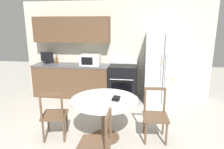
{
  "coord_description": "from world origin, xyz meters",
  "views": [
    {
      "loc": [
        0.74,
        -2.89,
        1.98
      ],
      "look_at": [
        0.14,
        1.15,
        0.95
      ],
      "focal_mm": 32.0,
      "sensor_mm": 36.0,
      "label": 1
    }
  ],
  "objects_px": {
    "refrigerator": "(162,68)",
    "dining_chair_near": "(97,145)",
    "dining_chair_right": "(155,116)",
    "microwave": "(90,60)",
    "candle_glass": "(98,95)",
    "countertop_tv": "(47,57)",
    "counter_bottle": "(57,60)",
    "dining_chair_left": "(54,115)",
    "oven_range": "(123,82)",
    "wallet": "(116,99)"
  },
  "relations": [
    {
      "from": "countertop_tv",
      "to": "wallet",
      "type": "distance_m",
      "value": 3.12
    },
    {
      "from": "dining_chair_right",
      "to": "dining_chair_near",
      "type": "distance_m",
      "value": 1.28
    },
    {
      "from": "oven_range",
      "to": "dining_chair_left",
      "type": "distance_m",
      "value": 2.36
    },
    {
      "from": "microwave",
      "to": "candle_glass",
      "type": "xyz_separation_m",
      "value": [
        0.63,
        -1.96,
        -0.27
      ]
    },
    {
      "from": "dining_chair_right",
      "to": "dining_chair_near",
      "type": "relative_size",
      "value": 1.0
    },
    {
      "from": "countertop_tv",
      "to": "counter_bottle",
      "type": "bearing_deg",
      "value": 2.99
    },
    {
      "from": "oven_range",
      "to": "dining_chair_left",
      "type": "xyz_separation_m",
      "value": [
        -0.99,
        -2.14,
        -0.03
      ]
    },
    {
      "from": "oven_range",
      "to": "dining_chair_right",
      "type": "height_order",
      "value": "oven_range"
    },
    {
      "from": "oven_range",
      "to": "dining_chair_near",
      "type": "bearing_deg",
      "value": -91.41
    },
    {
      "from": "oven_range",
      "to": "microwave",
      "type": "height_order",
      "value": "microwave"
    },
    {
      "from": "dining_chair_left",
      "to": "dining_chair_right",
      "type": "distance_m",
      "value": 1.76
    },
    {
      "from": "oven_range",
      "to": "candle_glass",
      "type": "xyz_separation_m",
      "value": [
        -0.26,
        -1.94,
        0.31
      ]
    },
    {
      "from": "dining_chair_right",
      "to": "countertop_tv",
      "type": "bearing_deg",
      "value": -37.99
    },
    {
      "from": "microwave",
      "to": "countertop_tv",
      "type": "relative_size",
      "value": 1.49
    },
    {
      "from": "countertop_tv",
      "to": "candle_glass",
      "type": "bearing_deg",
      "value": -46.83
    },
    {
      "from": "wallet",
      "to": "microwave",
      "type": "bearing_deg",
      "value": 115.08
    },
    {
      "from": "refrigerator",
      "to": "countertop_tv",
      "type": "relative_size",
      "value": 5.07
    },
    {
      "from": "counter_bottle",
      "to": "oven_range",
      "type": "bearing_deg",
      "value": -3.52
    },
    {
      "from": "wallet",
      "to": "candle_glass",
      "type": "bearing_deg",
      "value": 163.41
    },
    {
      "from": "microwave",
      "to": "candle_glass",
      "type": "distance_m",
      "value": 2.08
    },
    {
      "from": "dining_chair_right",
      "to": "candle_glass",
      "type": "height_order",
      "value": "dining_chair_right"
    },
    {
      "from": "microwave",
      "to": "counter_bottle",
      "type": "xyz_separation_m",
      "value": [
        -1.0,
        0.09,
        -0.06
      ]
    },
    {
      "from": "wallet",
      "to": "counter_bottle",
      "type": "bearing_deg",
      "value": 132.46
    },
    {
      "from": "countertop_tv",
      "to": "counter_bottle",
      "type": "relative_size",
      "value": 1.5
    },
    {
      "from": "counter_bottle",
      "to": "dining_chair_left",
      "type": "distance_m",
      "value": 2.49
    },
    {
      "from": "dining_chair_left",
      "to": "dining_chair_right",
      "type": "height_order",
      "value": "same"
    },
    {
      "from": "oven_range",
      "to": "dining_chair_right",
      "type": "xyz_separation_m",
      "value": [
        0.75,
        -1.9,
        -0.03
      ]
    },
    {
      "from": "counter_bottle",
      "to": "countertop_tv",
      "type": "bearing_deg",
      "value": -177.01
    },
    {
      "from": "oven_range",
      "to": "countertop_tv",
      "type": "height_order",
      "value": "countertop_tv"
    },
    {
      "from": "refrigerator",
      "to": "microwave",
      "type": "xyz_separation_m",
      "value": [
        -1.89,
        0.07,
        0.15
      ]
    },
    {
      "from": "microwave",
      "to": "candle_glass",
      "type": "relative_size",
      "value": 5.61
    },
    {
      "from": "microwave",
      "to": "oven_range",
      "type": "bearing_deg",
      "value": -1.81
    },
    {
      "from": "refrigerator",
      "to": "dining_chair_left",
      "type": "bearing_deg",
      "value": -133.6
    },
    {
      "from": "candle_glass",
      "to": "wallet",
      "type": "xyz_separation_m",
      "value": [
        0.34,
        -0.1,
        -0.01
      ]
    },
    {
      "from": "dining_chair_right",
      "to": "refrigerator",
      "type": "bearing_deg",
      "value": -101.39
    },
    {
      "from": "dining_chair_left",
      "to": "microwave",
      "type": "bearing_deg",
      "value": 75.05
    },
    {
      "from": "counter_bottle",
      "to": "dining_chair_left",
      "type": "xyz_separation_m",
      "value": [
        0.9,
        -2.25,
        -0.55
      ]
    },
    {
      "from": "refrigerator",
      "to": "countertop_tv",
      "type": "bearing_deg",
      "value": 177.49
    },
    {
      "from": "countertop_tv",
      "to": "dining_chair_right",
      "type": "distance_m",
      "value": 3.59
    },
    {
      "from": "countertop_tv",
      "to": "counter_bottle",
      "type": "distance_m",
      "value": 0.29
    },
    {
      "from": "oven_range",
      "to": "wallet",
      "type": "height_order",
      "value": "oven_range"
    },
    {
      "from": "refrigerator",
      "to": "dining_chair_near",
      "type": "height_order",
      "value": "refrigerator"
    },
    {
      "from": "dining_chair_near",
      "to": "refrigerator",
      "type": "bearing_deg",
      "value": -20.89
    },
    {
      "from": "countertop_tv",
      "to": "dining_chair_left",
      "type": "height_order",
      "value": "countertop_tv"
    },
    {
      "from": "refrigerator",
      "to": "counter_bottle",
      "type": "distance_m",
      "value": 2.9
    },
    {
      "from": "microwave",
      "to": "dining_chair_right",
      "type": "xyz_separation_m",
      "value": [
        1.64,
        -1.93,
        -0.61
      ]
    },
    {
      "from": "dining_chair_right",
      "to": "wallet",
      "type": "distance_m",
      "value": 0.76
    },
    {
      "from": "microwave",
      "to": "counter_bottle",
      "type": "relative_size",
      "value": 2.23
    },
    {
      "from": "wallet",
      "to": "refrigerator",
      "type": "bearing_deg",
      "value": 65.14
    },
    {
      "from": "microwave",
      "to": "dining_chair_near",
      "type": "height_order",
      "value": "microwave"
    }
  ]
}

